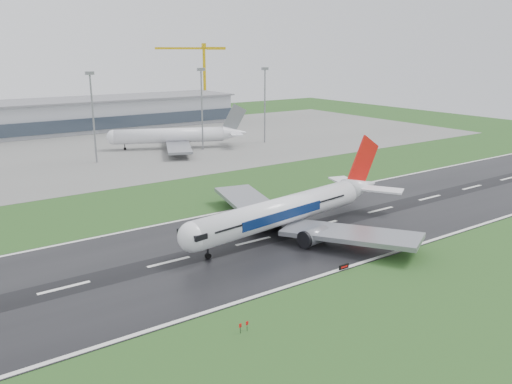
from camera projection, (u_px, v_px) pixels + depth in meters
ground at (169, 262)px, 102.05m from camera, size 520.00×520.00×0.00m
runway at (169, 262)px, 102.04m from camera, size 400.00×45.00×0.10m
apron at (25, 157)px, 200.89m from camera, size 400.00×130.00×0.08m
main_airliner at (294, 192)px, 117.43m from camera, size 69.69×67.17×18.34m
parked_airliner at (175, 128)px, 217.63m from camera, size 76.09×74.01×17.29m
tower_crane at (205, 80)px, 321.84m from camera, size 44.09×9.52×43.75m
runway_sign at (344, 267)px, 98.58m from camera, size 2.31×0.71×1.04m
floodmast_3 at (93, 120)px, 187.71m from camera, size 0.64×0.64×31.49m
floodmast_4 at (202, 111)px, 212.25m from camera, size 0.64×0.64×31.85m
floodmast_5 at (265, 107)px, 229.68m from camera, size 0.64×0.64×31.50m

